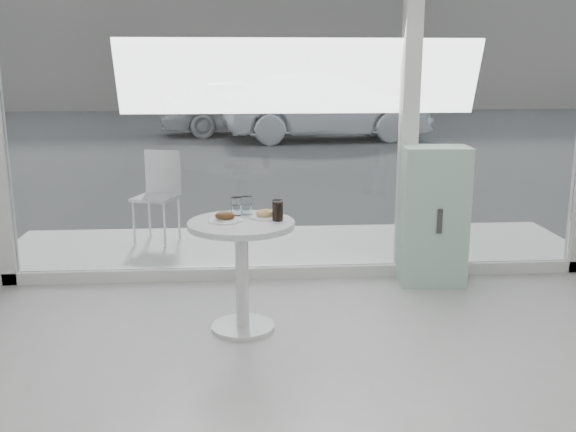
{
  "coord_description": "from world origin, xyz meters",
  "views": [
    {
      "loc": [
        -0.48,
        -2.28,
        1.79
      ],
      "look_at": [
        -0.2,
        1.7,
        0.85
      ],
      "focal_mm": 40.0,
      "sensor_mm": 36.0,
      "label": 1
    }
  ],
  "objects": [
    {
      "name": "far_building",
      "position": [
        0.0,
        25.0,
        4.0
      ],
      "size": [
        40.0,
        2.0,
        8.0
      ],
      "primitive_type": "cube",
      "color": "gray",
      "rests_on": "ground"
    },
    {
      "name": "storefront",
      "position": [
        0.07,
        3.0,
        1.71
      ],
      "size": [
        5.0,
        0.14,
        3.0
      ],
      "color": "silver",
      "rests_on": "ground"
    },
    {
      "name": "cola_glass",
      "position": [
        -0.25,
        1.91,
        0.84
      ],
      "size": [
        0.07,
        0.07,
        0.14
      ],
      "color": "white",
      "rests_on": "main_table"
    },
    {
      "name": "car_white",
      "position": [
        -0.45,
        14.83,
        0.74
      ],
      "size": [
        4.62,
        2.56,
        1.49
      ],
      "primitive_type": "imported",
      "rotation": [
        0.0,
        0.0,
        1.76
      ],
      "color": "silver",
      "rests_on": "street"
    },
    {
      "name": "plate_donut",
      "position": [
        -0.34,
        1.99,
        0.79
      ],
      "size": [
        0.21,
        0.21,
        0.05
      ],
      "color": "white",
      "rests_on": "main_table"
    },
    {
      "name": "room_shell",
      "position": [
        0.0,
        -0.56,
        1.91
      ],
      "size": [
        6.0,
        6.0,
        6.0
      ],
      "color": "silver",
      "rests_on": "ground"
    },
    {
      "name": "patio_deck",
      "position": [
        0.0,
        3.8,
        0.03
      ],
      "size": [
        5.6,
        1.6,
        0.05
      ],
      "primitive_type": "cube",
      "color": "silver",
      "rests_on": "ground"
    },
    {
      "name": "street",
      "position": [
        0.0,
        16.0,
        -0.0
      ],
      "size": [
        40.0,
        24.0,
        0.0
      ],
      "primitive_type": "cube",
      "color": "#3C3C3C",
      "rests_on": "ground"
    },
    {
      "name": "patio_chair",
      "position": [
        -1.33,
        4.14,
        0.56
      ],
      "size": [
        0.5,
        0.5,
        0.9
      ],
      "rotation": [
        0.0,
        0.0,
        -0.34
      ],
      "color": "silver",
      "rests_on": "patio_deck"
    },
    {
      "name": "water_tumbler_a",
      "position": [
        -0.53,
        2.09,
        0.83
      ],
      "size": [
        0.08,
        0.08,
        0.13
      ],
      "color": "white",
      "rests_on": "main_table"
    },
    {
      "name": "water_tumbler_b",
      "position": [
        -0.46,
        2.12,
        0.83
      ],
      "size": [
        0.08,
        0.08,
        0.13
      ],
      "color": "white",
      "rests_on": "main_table"
    },
    {
      "name": "plate_fritter",
      "position": [
        -0.6,
        1.91,
        0.8
      ],
      "size": [
        0.23,
        0.23,
        0.07
      ],
      "color": "white",
      "rests_on": "main_table"
    },
    {
      "name": "main_table",
      "position": [
        -0.5,
        1.9,
        0.55
      ],
      "size": [
        0.72,
        0.72,
        0.77
      ],
      "color": "silver",
      "rests_on": "ground"
    },
    {
      "name": "car_silver",
      "position": [
        1.51,
        13.18,
        0.8
      ],
      "size": [
        5.02,
        2.23,
        1.6
      ],
      "primitive_type": "imported",
      "rotation": [
        0.0,
        0.0,
        1.68
      ],
      "color": "#A2A5AA",
      "rests_on": "street"
    },
    {
      "name": "mint_cabinet",
      "position": [
        1.08,
        2.78,
        0.58
      ],
      "size": [
        0.55,
        0.39,
        1.15
      ],
      "rotation": [
        0.0,
        0.0,
        -0.07
      ],
      "color": "#87AD9A",
      "rests_on": "ground"
    }
  ]
}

